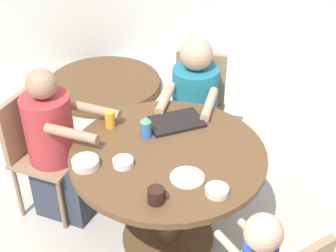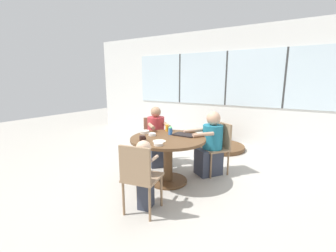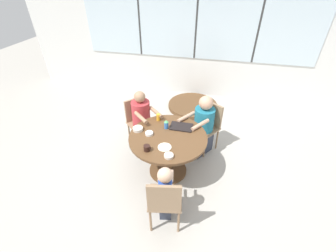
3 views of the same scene
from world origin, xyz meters
name	(u,v)px [view 1 (image 1 of 3)]	position (x,y,z in m)	size (l,w,h in m)	color
ground_plane	(168,238)	(0.00, 0.00, 0.00)	(16.00, 16.00, 0.00)	#B2ADA3
dining_table	(168,175)	(0.00, 0.00, 0.54)	(1.14, 1.14, 0.72)	brown
chair_for_woman_green_shirt	(198,100)	(0.54, 0.77, 0.52)	(0.56, 0.56, 0.86)	#937556
chair_for_man_blue_shirt	(36,144)	(-0.70, 0.64, 0.52)	(0.57, 0.57, 0.86)	#937556
person_woman_green_shirt	(193,115)	(0.45, 0.63, 0.48)	(0.61, 0.68, 1.07)	#333847
person_man_blue_shirt	(58,153)	(-0.57, 0.53, 0.49)	(0.62, 0.61, 1.09)	#333847
food_tray_dark	(175,122)	(0.15, 0.26, 0.73)	(0.34, 0.22, 0.02)	black
coffee_mug	(156,195)	(-0.20, -0.36, 0.76)	(0.09, 0.09, 0.08)	black
sippy_cup	(146,127)	(-0.07, 0.19, 0.79)	(0.07, 0.07, 0.15)	blue
juice_glass	(110,119)	(-0.24, 0.37, 0.77)	(0.06, 0.06, 0.11)	gold
bowl_white_shallow	(123,162)	(-0.28, -0.02, 0.74)	(0.12, 0.12, 0.04)	white
bowl_cereal	(217,191)	(0.11, -0.42, 0.73)	(0.12, 0.12, 0.04)	silver
bowl_fruit	(86,163)	(-0.47, 0.04, 0.74)	(0.15, 0.15, 0.05)	silver
plate_tortillas	(187,178)	(0.01, -0.26, 0.72)	(0.19, 0.19, 0.01)	beige
folded_table_stack	(104,85)	(0.12, 2.10, 0.04)	(1.15, 1.15, 0.09)	brown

